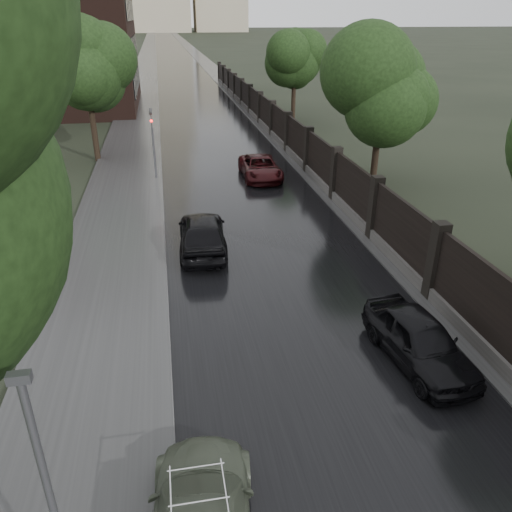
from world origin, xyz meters
The scene contains 11 objects.
road centered at (0.00, 190.00, 0.01)m, with size 8.00×420.00×0.02m, color black.
sidewalk_left centered at (-6.00, 190.00, 0.08)m, with size 4.00×420.00×0.16m, color #2D2D2D.
verge_right centered at (5.50, 190.00, 0.04)m, with size 3.00×420.00×0.08m, color #2D2D2D.
fence_right centered at (4.60, 32.01, 1.01)m, with size 0.45×75.72×2.70m.
tree_left_far centered at (-8.00, 30.00, 5.24)m, with size 4.25×4.25×7.39m.
tree_right_b centered at (7.50, 22.00, 4.95)m, with size 4.08×4.08×7.01m.
tree_right_c centered at (7.50, 40.00, 4.95)m, with size 4.08×4.08×7.01m.
traffic_light centered at (-4.30, 24.99, 2.40)m, with size 0.16×0.32×4.00m.
hatchback_left centered at (-2.51, 15.06, 0.77)m, with size 1.82×4.54×1.55m, color black.
car_right_near centered at (2.58, 6.95, 0.68)m, with size 1.61×4.00×1.36m, color black.
car_right_far centered at (1.60, 24.32, 0.62)m, with size 2.07×4.48×1.25m, color black.
Camera 1 is at (-3.69, -3.05, 8.50)m, focal length 35.00 mm.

